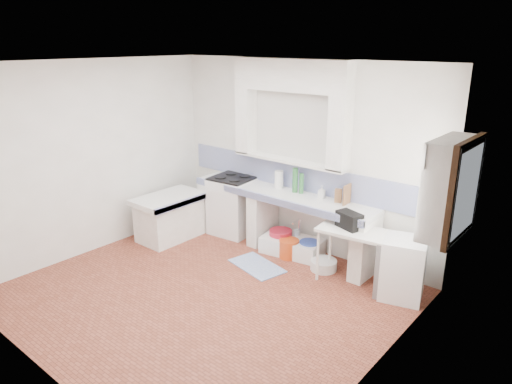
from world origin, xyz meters
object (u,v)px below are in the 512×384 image
Objects in this scene: fridge at (403,269)px; stove at (233,206)px; sink at (292,247)px; side_table at (352,256)px.

stove is at bearing 160.72° from fridge.
side_table is (1.10, -0.20, 0.26)m from sink.
fridge reaches higher than side_table.
stove is 1.04× the size of side_table.
fridge is (2.98, -0.18, -0.08)m from stove.
sink is at bearing 159.60° from fridge.
side_table is (2.32, -0.24, -0.09)m from stove.
stove is 1.20× the size of fridge.
sink is at bearing 162.53° from side_table.
stove is 1.04× the size of sink.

